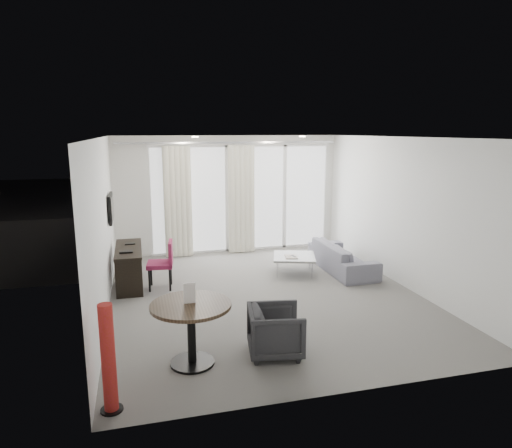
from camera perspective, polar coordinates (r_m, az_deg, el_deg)
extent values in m
cube|color=slate|center=(7.72, 1.15, -8.90)|extent=(5.00, 6.00, 0.00)
cube|color=white|center=(7.23, 1.23, 10.78)|extent=(5.00, 6.00, 0.00)
cube|color=silver|center=(7.11, -18.58, -0.39)|extent=(0.00, 6.00, 2.60)
cube|color=silver|center=(8.39, 17.84, 1.41)|extent=(0.00, 6.00, 2.60)
cube|color=silver|center=(4.64, 11.44, -6.25)|extent=(5.00, 0.00, 2.60)
cylinder|color=#FFE0B2|center=(8.62, -7.63, 10.75)|extent=(0.12, 0.12, 0.02)
cylinder|color=#FFE0B2|center=(9.13, 5.81, 10.84)|extent=(0.12, 0.12, 0.02)
cylinder|color=maroon|center=(4.78, -17.98, -15.73)|extent=(0.24, 0.24, 1.11)
imported|color=#272629|center=(5.73, 2.48, -13.23)|extent=(0.75, 0.74, 0.60)
imported|color=slate|center=(9.13, 10.73, -4.07)|extent=(0.72, 1.85, 0.54)
cube|color=#4D4D50|center=(12.00, -3.35, -1.73)|extent=(5.60, 3.00, 0.12)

